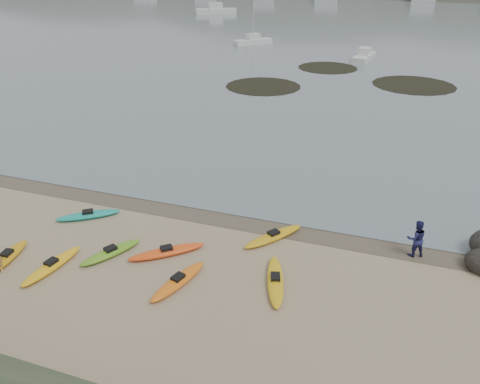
% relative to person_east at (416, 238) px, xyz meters
% --- Properties ---
extents(ground, '(600.00, 600.00, 0.00)m').
position_rel_person_east_xyz_m(ground, '(-8.99, 0.80, -0.93)').
color(ground, tan).
rests_on(ground, ground).
extents(wet_sand, '(60.00, 60.00, 0.00)m').
position_rel_person_east_xyz_m(wet_sand, '(-8.99, 0.50, -0.93)').
color(wet_sand, brown).
rests_on(wet_sand, ground).
extents(kayaks, '(13.75, 9.12, 0.34)m').
position_rel_person_east_xyz_m(kayaks, '(-11.86, -4.22, -0.76)').
color(kayaks, yellow).
rests_on(kayaks, ground).
extents(person_east, '(1.10, 0.99, 1.86)m').
position_rel_person_east_xyz_m(person_east, '(0.00, 0.00, 0.00)').
color(person_east, navy).
rests_on(person_east, ground).
extents(kelp_mats, '(24.02, 19.48, 0.04)m').
position_rel_person_east_xyz_m(kelp_mats, '(-8.36, 33.96, -0.90)').
color(kelp_mats, black).
rests_on(kelp_mats, water).
extents(moored_boats, '(91.41, 74.16, 1.37)m').
position_rel_person_east_xyz_m(moored_boats, '(-8.95, 85.76, -0.34)').
color(moored_boats, silver).
rests_on(moored_boats, ground).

